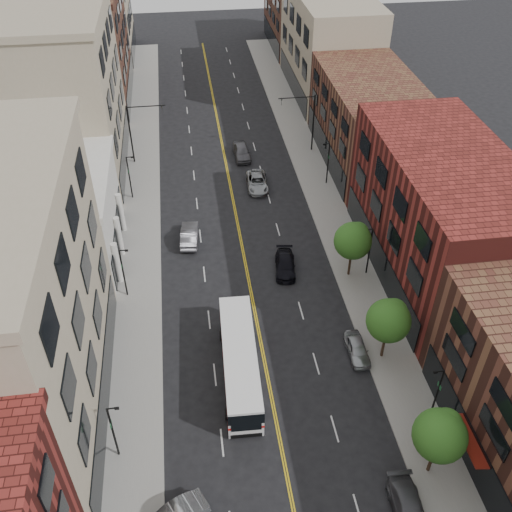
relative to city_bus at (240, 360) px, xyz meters
name	(u,v)px	position (x,y,z in m)	size (l,w,h in m)	color
sidewalk_left	(141,223)	(-7.94, 21.28, -1.63)	(4.00, 110.00, 0.15)	gray
sidewalk_right	(328,208)	(12.06, 21.28, -1.63)	(4.00, 110.00, 0.15)	gray
bldg_l_tanoffice	(6,318)	(-14.94, -0.72, 7.29)	(10.00, 22.00, 18.00)	tan
bldg_l_white	(59,220)	(-14.94, 17.28, 2.29)	(10.00, 14.00, 8.00)	silver
bldg_l_far_a	(69,95)	(-14.94, 34.28, 7.29)	(10.00, 20.00, 18.00)	tan
bldg_l_far_b	(88,47)	(-14.94, 54.28, 5.79)	(10.00, 20.00, 15.00)	#572C23
bldg_r_mid	(440,216)	(19.06, 10.28, 4.29)	(10.00, 22.00, 12.00)	#5A1C17
bldg_r_far_a	(369,121)	(19.06, 31.28, 3.29)	(10.00, 20.00, 10.00)	#572C23
bldg_r_far_b	(329,44)	(19.06, 52.28, 5.29)	(10.00, 22.00, 14.00)	tan
bldg_r_far_c	(301,14)	(19.06, 72.28, 3.79)	(10.00, 18.00, 11.00)	#572C23
tree_r_1	(441,434)	(11.45, -9.65, 2.42)	(3.40, 3.40, 5.59)	black
tree_r_2	(389,319)	(11.45, 0.35, 2.42)	(3.40, 3.40, 5.59)	black
tree_r_3	(354,240)	(11.45, 10.35, 2.42)	(3.40, 3.40, 5.59)	black
lamp_l_1	(113,429)	(-8.89, -5.72, 1.26)	(0.81, 0.55, 5.05)	black
lamp_l_2	(123,270)	(-8.89, 10.28, 1.26)	(0.81, 0.55, 5.05)	black
lamp_l_3	(130,175)	(-8.89, 26.28, 1.26)	(0.81, 0.55, 5.05)	black
lamp_r_1	(437,391)	(13.01, -5.72, 1.26)	(0.81, 0.55, 5.05)	black
lamp_r_2	(369,249)	(13.01, 10.28, 1.26)	(0.81, 0.55, 5.05)	black
lamp_r_3	(328,161)	(13.01, 26.28, 1.26)	(0.81, 0.55, 5.05)	black
signal_mast_left	(136,127)	(-8.20, 34.28, 2.94)	(4.49, 0.18, 7.20)	black
signal_mast_right	(308,117)	(12.33, 34.28, 2.94)	(4.49, 0.18, 7.20)	black
city_bus	(240,360)	(0.00, 0.00, 0.00)	(3.10, 11.53, 2.94)	white
car_parked_mid	(409,511)	(8.99, -12.48, -1.02)	(1.92, 4.73, 1.37)	#4A4A4F
car_parked_far	(357,349)	(9.46, 0.76, -1.07)	(1.52, 3.78, 1.29)	#A7AAAE
car_lane_behind	(189,235)	(-3.03, 17.58, -0.95)	(1.62, 4.64, 1.53)	#56555B
car_lane_a	(285,265)	(5.64, 11.82, -1.06)	(1.83, 4.50, 1.31)	black
car_lane_b	(257,182)	(5.09, 26.69, -1.01)	(2.32, 5.03, 1.40)	#979A9E
car_lane_c	(242,152)	(4.15, 33.77, -0.92)	(1.87, 4.66, 1.59)	#535358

